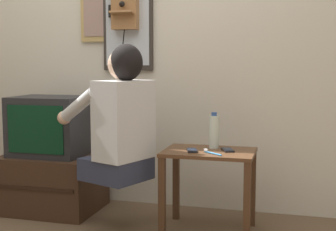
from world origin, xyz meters
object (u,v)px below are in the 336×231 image
(framed_picture, at_px, (104,4))
(television, at_px, (50,126))
(water_bottle, at_px, (214,131))
(toothbrush, at_px, (211,153))
(wall_mirror, at_px, (128,20))
(cell_phone_spare, at_px, (228,150))
(wall_phone_antique, at_px, (125,7))
(cell_phone_held, at_px, (192,150))
(person, at_px, (120,118))

(framed_picture, bearing_deg, television, -130.75)
(water_bottle, bearing_deg, toothbrush, -84.37)
(wall_mirror, height_order, cell_phone_spare, wall_mirror)
(television, relative_size, toothbrush, 4.07)
(television, height_order, framed_picture, framed_picture)
(framed_picture, distance_m, water_bottle, 1.31)
(toothbrush, bearing_deg, television, 118.68)
(television, distance_m, cell_phone_spare, 1.29)
(wall_phone_antique, relative_size, cell_phone_spare, 5.32)
(framed_picture, distance_m, cell_phone_held, 1.35)
(cell_phone_spare, bearing_deg, cell_phone_held, 176.36)
(television, relative_size, cell_phone_spare, 3.69)
(wall_mirror, xyz_separation_m, water_bottle, (0.71, -0.36, -0.75))
(television, height_order, cell_phone_held, television)
(wall_phone_antique, height_order, framed_picture, framed_picture)
(framed_picture, height_order, wall_mirror, framed_picture)
(wall_mirror, distance_m, cell_phone_spare, 1.26)
(wall_mirror, bearing_deg, television, -144.92)
(framed_picture, bearing_deg, water_bottle, -22.27)
(cell_phone_spare, bearing_deg, wall_phone_antique, 132.45)
(person, bearing_deg, cell_phone_held, -56.24)
(person, distance_m, water_bottle, 0.60)
(cell_phone_spare, relative_size, toothbrush, 1.10)
(television, distance_m, toothbrush, 1.23)
(water_bottle, height_order, toothbrush, water_bottle)
(wall_mirror, distance_m, cell_phone_held, 1.16)
(framed_picture, height_order, cell_phone_spare, framed_picture)
(television, bearing_deg, wall_phone_antique, 31.76)
(person, bearing_deg, television, 89.79)
(television, bearing_deg, framed_picture, 49.25)
(wall_mirror, height_order, water_bottle, wall_mirror)
(person, xyz_separation_m, wall_mirror, (-0.16, 0.59, 0.66))
(cell_phone_held, bearing_deg, toothbrush, -39.44)
(television, xyz_separation_m, wall_mirror, (0.48, 0.33, 0.76))
(person, xyz_separation_m, television, (-0.64, 0.26, -0.10))
(framed_picture, xyz_separation_m, cell_phone_spare, (1.00, -0.44, -0.98))
(television, distance_m, water_bottle, 1.19)
(television, height_order, toothbrush, television)
(water_bottle, bearing_deg, wall_mirror, 152.89)
(person, height_order, toothbrush, person)
(framed_picture, distance_m, cell_phone_spare, 1.46)
(wall_phone_antique, distance_m, framed_picture, 0.19)
(television, xyz_separation_m, water_bottle, (1.19, -0.03, 0.01))
(person, distance_m, wall_mirror, 0.90)
(television, relative_size, water_bottle, 2.19)
(television, xyz_separation_m, cell_phone_held, (1.08, -0.17, -0.09))
(toothbrush, bearing_deg, person, 133.03)
(cell_phone_held, distance_m, toothbrush, 0.14)
(wall_phone_antique, distance_m, cell_phone_held, 1.21)
(wall_phone_antique, relative_size, framed_picture, 1.32)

